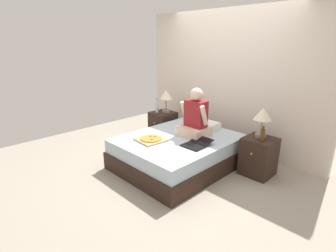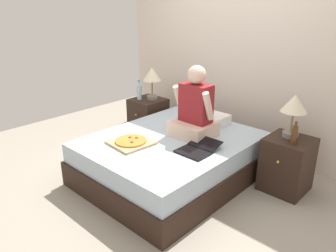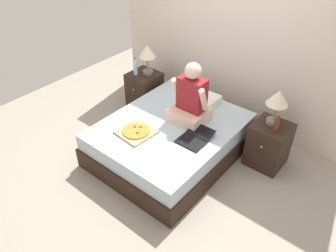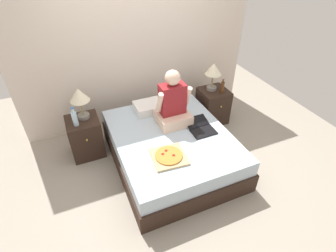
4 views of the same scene
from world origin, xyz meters
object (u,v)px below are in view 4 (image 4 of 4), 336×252
Objects in this scene: pizza_box at (169,156)px; laptop at (201,128)px; beer_bottle at (222,87)px; person_seated at (173,105)px; nightstand_left at (86,137)px; lamp_on_left_nightstand at (79,97)px; water_bottle at (75,118)px; lamp_on_right_nightstand at (213,71)px; bed at (171,148)px; nightstand_right at (213,106)px.

laptop is at bearing 27.93° from pizza_box.
person_seated reaches higher than beer_bottle.
nightstand_left is 0.75× the size of person_seated.
lamp_on_left_nightstand reaches higher than water_bottle.
water_bottle is 0.61× the size of lamp_on_right_nightstand.
beer_bottle is (2.17, -0.10, 0.39)m from nightstand_left.
lamp_on_right_nightstand is 0.58× the size of person_seated.
bed is 2.39× the size of person_seated.
nightstand_left is 0.62m from lamp_on_left_nightstand.
person_seated reaches higher than nightstand_left.
person_seated reaches higher than laptop.
water_bottle is (-0.12, -0.14, -0.22)m from lamp_on_left_nightstand.
lamp_on_right_nightstand is 1.04× the size of pizza_box.
pizza_box is at bearing -53.88° from lamp_on_left_nightstand.
nightstand_right is 1.65m from pizza_box.
water_bottle is at bearing 153.74° from bed.
person_seated is 0.50m from laptop.
lamp_on_right_nightstand reaches higher than nightstand_right.
nightstand_right is 2.53× the size of beer_bottle.
bed is at bearing -153.95° from beer_bottle.
nightstand_left is at bearing 128.75° from pizza_box.
nightstand_left is at bearing 177.36° from beer_bottle.
nightstand_right is 1.12m from person_seated.
nightstand_right is 1.30× the size of lamp_on_right_nightstand.
lamp_on_left_nightstand reaches higher than pizza_box.
lamp_on_left_nightstand is 0.77× the size of nightstand_right.
lamp_on_right_nightstand reaches higher than beer_bottle.
lamp_on_left_nightstand reaches higher than nightstand_right.
lamp_on_left_nightstand is at bearing 49.40° from water_bottle.
nightstand_right reaches higher than pizza_box.
nightstand_left reaches higher than bed.
lamp_on_left_nightstand is 2.15m from beer_bottle.
pizza_box is (0.84, -1.05, 0.21)m from nightstand_left.
laptop is (0.41, -0.07, 0.27)m from bed.
laptop is at bearing -128.22° from lamp_on_right_nightstand.
lamp_on_right_nightstand is at bearing 51.78° from laptop.
beer_bottle is (2.25, -0.01, -0.02)m from water_bottle.
laptop is at bearing -28.44° from lamp_on_left_nightstand.
water_bottle is 0.35× the size of person_seated.
nightstand_left reaches higher than pizza_box.
lamp_on_left_nightstand is 2.03m from lamp_on_right_nightstand.
lamp_on_right_nightstand is 0.29m from beer_bottle.
nightstand_right is at bearing 0.00° from nightstand_left.
pizza_box is at bearing -138.14° from lamp_on_right_nightstand.
nightstand_left is 2.11× the size of water_bottle.
water_bottle reaches higher than beer_bottle.
nightstand_left is at bearing 180.00° from nightstand_right.
bed is at bearing -117.81° from person_seated.
beer_bottle is (2.13, -0.15, -0.23)m from lamp_on_left_nightstand.
nightstand_left reaches higher than laptop.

